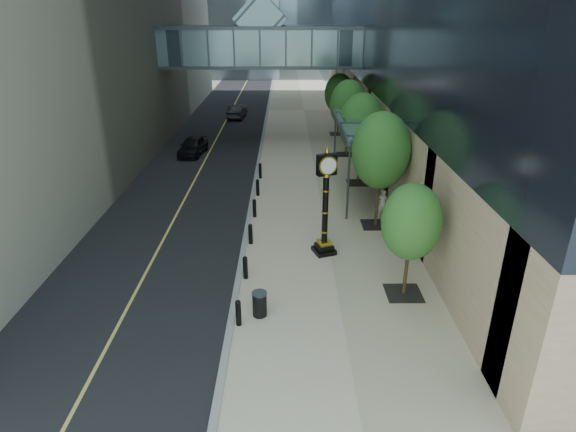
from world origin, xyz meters
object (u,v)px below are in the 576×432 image
object	(u,v)px
street_clock	(325,210)
pedestrian	(382,204)
trash_bin	(260,305)
car_far	(237,111)
car_near	(193,146)

from	to	relation	value
street_clock	pedestrian	xyz separation A→B (m)	(3.36, 3.93, -1.29)
street_clock	pedestrian	size ratio (longest dim) A/B	2.98
trash_bin	pedestrian	distance (m)	10.71
street_clock	car_far	size ratio (longest dim) A/B	1.18
trash_bin	car_far	xyz separation A→B (m)	(-3.99, 34.53, 0.19)
pedestrian	car_far	size ratio (longest dim) A/B	0.40
trash_bin	car_near	distance (m)	22.05
car_near	street_clock	bearing A→B (deg)	-54.56
trash_bin	pedestrian	bearing A→B (deg)	55.51
pedestrian	car_near	xyz separation A→B (m)	(-12.21, 12.34, -0.18)
pedestrian	trash_bin	bearing A→B (deg)	55.19
street_clock	trash_bin	distance (m)	5.83
car_near	car_far	size ratio (longest dim) A/B	0.96
trash_bin	street_clock	bearing A→B (deg)	61.11
trash_bin	car_near	size ratio (longest dim) A/B	0.23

